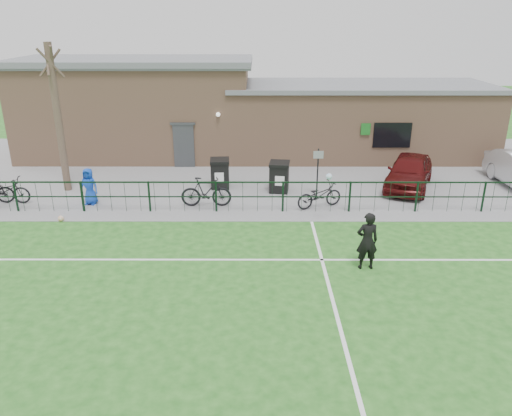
{
  "coord_description": "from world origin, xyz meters",
  "views": [
    {
      "loc": [
        0.03,
        -9.54,
        6.88
      ],
      "look_at": [
        0.0,
        5.0,
        1.3
      ],
      "focal_mm": 35.0,
      "sensor_mm": 36.0,
      "label": 1
    }
  ],
  "objects_px": {
    "wheelie_bin_left": "(220,174)",
    "bicycle_e": "(319,195)",
    "ball_ground": "(61,219)",
    "sign_post": "(317,173)",
    "car_maroon": "(409,172)",
    "wheelie_bin_right": "(279,178)",
    "bicycle_c": "(4,191)",
    "bicycle_d": "(206,192)",
    "spectator_child": "(89,186)",
    "bare_tree": "(58,120)"
  },
  "relations": [
    {
      "from": "wheelie_bin_left",
      "to": "bicycle_e",
      "type": "bearing_deg",
      "value": -35.13
    },
    {
      "from": "ball_ground",
      "to": "bicycle_e",
      "type": "bearing_deg",
      "value": 8.41
    },
    {
      "from": "wheelie_bin_left",
      "to": "sign_post",
      "type": "relative_size",
      "value": 0.58
    },
    {
      "from": "wheelie_bin_left",
      "to": "car_maroon",
      "type": "height_order",
      "value": "car_maroon"
    },
    {
      "from": "wheelie_bin_left",
      "to": "ball_ground",
      "type": "distance_m",
      "value": 6.7
    },
    {
      "from": "wheelie_bin_left",
      "to": "wheelie_bin_right",
      "type": "distance_m",
      "value": 2.57
    },
    {
      "from": "wheelie_bin_left",
      "to": "car_maroon",
      "type": "distance_m",
      "value": 8.07
    },
    {
      "from": "ball_ground",
      "to": "bicycle_c",
      "type": "bearing_deg",
      "value": 147.12
    },
    {
      "from": "car_maroon",
      "to": "wheelie_bin_left",
      "type": "bearing_deg",
      "value": -157.32
    },
    {
      "from": "bicycle_c",
      "to": "bicycle_d",
      "type": "height_order",
      "value": "bicycle_d"
    },
    {
      "from": "wheelie_bin_left",
      "to": "wheelie_bin_right",
      "type": "relative_size",
      "value": 0.99
    },
    {
      "from": "wheelie_bin_right",
      "to": "bicycle_d",
      "type": "distance_m",
      "value": 3.41
    },
    {
      "from": "wheelie_bin_right",
      "to": "ball_ground",
      "type": "relative_size",
      "value": 5.4
    },
    {
      "from": "bicycle_e",
      "to": "ball_ground",
      "type": "relative_size",
      "value": 8.67
    },
    {
      "from": "wheelie_bin_left",
      "to": "bicycle_d",
      "type": "relative_size",
      "value": 0.59
    },
    {
      "from": "wheelie_bin_left",
      "to": "bicycle_d",
      "type": "height_order",
      "value": "bicycle_d"
    },
    {
      "from": "bicycle_e",
      "to": "spectator_child",
      "type": "distance_m",
      "value": 8.91
    },
    {
      "from": "bicycle_d",
      "to": "car_maroon",
      "type": "bearing_deg",
      "value": -75.63
    },
    {
      "from": "sign_post",
      "to": "car_maroon",
      "type": "distance_m",
      "value": 4.22
    },
    {
      "from": "bicycle_c",
      "to": "ball_ground",
      "type": "relative_size",
      "value": 9.19
    },
    {
      "from": "bare_tree",
      "to": "spectator_child",
      "type": "relative_size",
      "value": 4.16
    },
    {
      "from": "spectator_child",
      "to": "car_maroon",
      "type": "bearing_deg",
      "value": 17.64
    },
    {
      "from": "wheelie_bin_right",
      "to": "spectator_child",
      "type": "distance_m",
      "value": 7.61
    },
    {
      "from": "bicycle_c",
      "to": "spectator_child",
      "type": "bearing_deg",
      "value": -91.68
    },
    {
      "from": "sign_post",
      "to": "spectator_child",
      "type": "xyz_separation_m",
      "value": [
        -8.95,
        -0.89,
        -0.28
      ]
    },
    {
      "from": "wheelie_bin_right",
      "to": "ball_ground",
      "type": "height_order",
      "value": "wheelie_bin_right"
    },
    {
      "from": "wheelie_bin_right",
      "to": "car_maroon",
      "type": "distance_m",
      "value": 5.58
    },
    {
      "from": "wheelie_bin_left",
      "to": "ball_ground",
      "type": "height_order",
      "value": "wheelie_bin_left"
    },
    {
      "from": "sign_post",
      "to": "bicycle_e",
      "type": "xyz_separation_m",
      "value": [
        -0.05,
        -1.25,
        -0.51
      ]
    },
    {
      "from": "sign_post",
      "to": "bicycle_d",
      "type": "distance_m",
      "value": 4.55
    },
    {
      "from": "bare_tree",
      "to": "bicycle_d",
      "type": "bearing_deg",
      "value": -17.84
    },
    {
      "from": "wheelie_bin_left",
      "to": "car_maroon",
      "type": "relative_size",
      "value": 0.27
    },
    {
      "from": "sign_post",
      "to": "bicycle_c",
      "type": "relative_size",
      "value": 1.01
    },
    {
      "from": "bare_tree",
      "to": "bicycle_c",
      "type": "distance_m",
      "value": 3.49
    },
    {
      "from": "wheelie_bin_right",
      "to": "wheelie_bin_left",
      "type": "bearing_deg",
      "value": 175.28
    },
    {
      "from": "car_maroon",
      "to": "spectator_child",
      "type": "xyz_separation_m",
      "value": [
        -13.0,
        -2.04,
        0.01
      ]
    },
    {
      "from": "wheelie_bin_right",
      "to": "ball_ground",
      "type": "distance_m",
      "value": 8.66
    },
    {
      "from": "spectator_child",
      "to": "bicycle_e",
      "type": "bearing_deg",
      "value": 6.41
    },
    {
      "from": "bicycle_e",
      "to": "spectator_child",
      "type": "height_order",
      "value": "spectator_child"
    },
    {
      "from": "bare_tree",
      "to": "ball_ground",
      "type": "distance_m",
      "value": 4.62
    },
    {
      "from": "bicycle_d",
      "to": "wheelie_bin_left",
      "type": "bearing_deg",
      "value": -9.78
    },
    {
      "from": "wheelie_bin_right",
      "to": "ball_ground",
      "type": "bearing_deg",
      "value": -150.62
    },
    {
      "from": "sign_post",
      "to": "bicycle_c",
      "type": "xyz_separation_m",
      "value": [
        -12.31,
        -0.82,
        -0.48
      ]
    },
    {
      "from": "bare_tree",
      "to": "spectator_child",
      "type": "xyz_separation_m",
      "value": [
        1.52,
        -1.71,
        -2.26
      ]
    },
    {
      "from": "bicycle_c",
      "to": "spectator_child",
      "type": "relative_size",
      "value": 1.38
    },
    {
      "from": "bicycle_d",
      "to": "spectator_child",
      "type": "xyz_separation_m",
      "value": [
        -4.56,
        0.24,
        0.14
      ]
    },
    {
      "from": "bicycle_d",
      "to": "spectator_child",
      "type": "distance_m",
      "value": 4.57
    },
    {
      "from": "wheelie_bin_left",
      "to": "spectator_child",
      "type": "distance_m",
      "value": 5.36
    },
    {
      "from": "bare_tree",
      "to": "bicycle_c",
      "type": "relative_size",
      "value": 3.02
    },
    {
      "from": "wheelie_bin_right",
      "to": "bicycle_d",
      "type": "xyz_separation_m",
      "value": [
        -2.88,
        -1.82,
        0.0
      ]
    }
  ]
}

